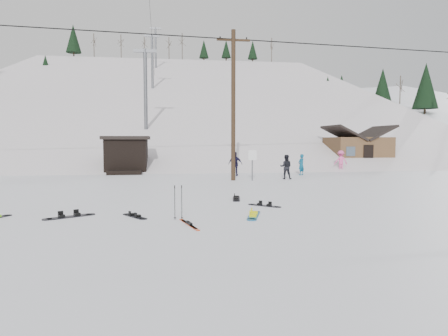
{
  "coord_description": "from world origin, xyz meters",
  "views": [
    {
      "loc": [
        -1.97,
        -9.89,
        2.44
      ],
      "look_at": [
        0.14,
        4.88,
        1.4
      ],
      "focal_mm": 32.0,
      "sensor_mm": 36.0,
      "label": 1
    }
  ],
  "objects": [
    {
      "name": "ground",
      "position": [
        0.0,
        0.0,
        0.0
      ],
      "size": [
        200.0,
        200.0,
        0.0
      ],
      "primitive_type": "plane",
      "color": "white",
      "rests_on": "ground"
    },
    {
      "name": "treeline_right",
      "position": [
        36.0,
        42.0,
        0.0
      ],
      "size": [
        20.0,
        60.0,
        10.0
      ],
      "primitive_type": null,
      "color": "black",
      "rests_on": "ground"
    },
    {
      "name": "cabin",
      "position": [
        15.0,
        24.0,
        1.48
      ],
      "size": [
        5.39,
        4.4,
        3.77
      ],
      "color": "brown",
      "rests_on": "ground"
    },
    {
      "name": "skier_navy",
      "position": [
        2.65,
        17.02,
        0.82
      ],
      "size": [
        1.04,
        0.76,
        1.65
      ],
      "primitive_type": "imported",
      "rotation": [
        0.0,
        0.0,
        2.72
      ],
      "color": "#1A1639",
      "rests_on": "ground"
    },
    {
      "name": "trail_sign",
      "position": [
        3.1,
        13.58,
        1.27
      ],
      "size": [
        0.5,
        0.09,
        1.85
      ],
      "color": "#595B60",
      "rests_on": "ground"
    },
    {
      "name": "hero_skis",
      "position": [
        -1.37,
        1.51,
        0.03
      ],
      "size": [
        0.52,
        1.66,
        0.09
      ],
      "rotation": [
        0.0,
        0.0,
        0.25
      ],
      "color": "#B23512",
      "rests_on": "ground"
    },
    {
      "name": "board_scatter_d",
      "position": [
        1.59,
        4.44,
        0.02
      ],
      "size": [
        1.08,
        0.99,
        0.1
      ],
      "rotation": [
        0.0,
        0.0,
        -0.73
      ],
      "color": "black",
      "rests_on": "ground"
    },
    {
      "name": "board_scatter_f",
      "position": [
        0.86,
        6.31,
        0.03
      ],
      "size": [
        0.5,
        1.52,
        0.11
      ],
      "rotation": [
        0.0,
        0.0,
        1.4
      ],
      "color": "black",
      "rests_on": "ground"
    },
    {
      "name": "utility_pole",
      "position": [
        2.0,
        14.0,
        4.68
      ],
      "size": [
        2.0,
        0.26,
        9.0
      ],
      "color": "#3A2819",
      "rests_on": "ground"
    },
    {
      "name": "lift_hut",
      "position": [
        -5.0,
        20.94,
        1.36
      ],
      "size": [
        3.4,
        4.1,
        2.75
      ],
      "color": "black",
      "rests_on": "ground"
    },
    {
      "name": "board_scatter_b",
      "position": [
        -3.02,
        2.97,
        0.02
      ],
      "size": [
        0.83,
        1.11,
        0.09
      ],
      "rotation": [
        0.0,
        0.0,
        2.17
      ],
      "color": "black",
      "rests_on": "ground"
    },
    {
      "name": "ski_poles",
      "position": [
        -1.65,
        2.38,
        0.54
      ],
      "size": [
        0.29,
        0.08,
        1.06
      ],
      "color": "black",
      "rests_on": "ground"
    },
    {
      "name": "board_scatter_a",
      "position": [
        -5.07,
        3.2,
        0.03
      ],
      "size": [
        1.47,
        0.98,
        0.12
      ],
      "rotation": [
        0.0,
        0.0,
        0.52
      ],
      "color": "black",
      "rests_on": "ground"
    },
    {
      "name": "skier_teal",
      "position": [
        7.31,
        16.91,
        0.73
      ],
      "size": [
        0.64,
        0.6,
        1.47
      ],
      "primitive_type": "imported",
      "rotation": [
        0.0,
        0.0,
        3.76
      ],
      "color": "#0B4F71",
      "rests_on": "ground"
    },
    {
      "name": "lift_tower_mid",
      "position": [
        -4.0,
        50.0,
        14.36
      ],
      "size": [
        2.2,
        0.36,
        8.0
      ],
      "color": "#595B60",
      "rests_on": "ski_slope"
    },
    {
      "name": "lift_tower_far",
      "position": [
        -4.0,
        70.0,
        20.86
      ],
      "size": [
        2.2,
        0.36,
        8.0
      ],
      "color": "#595B60",
      "rests_on": "ski_slope"
    },
    {
      "name": "lift_tower_near",
      "position": [
        -4.0,
        30.0,
        7.86
      ],
      "size": [
        2.2,
        0.36,
        8.0
      ],
      "color": "#595B60",
      "rests_on": "ski_slope"
    },
    {
      "name": "hero_snowboard",
      "position": [
        0.77,
        2.56,
        0.03
      ],
      "size": [
        0.72,
        1.58,
        0.12
      ],
      "rotation": [
        0.0,
        0.0,
        1.26
      ],
      "color": "#18659E",
      "rests_on": "ground"
    },
    {
      "name": "skier_pink",
      "position": [
        11.51,
        19.73,
        0.82
      ],
      "size": [
        1.07,
        0.63,
        1.64
      ],
      "primitive_type": "imported",
      "rotation": [
        0.0,
        0.0,
        3.12
      ],
      "color": "#F1559E",
      "rests_on": "ground"
    },
    {
      "name": "ridge_right",
      "position": [
        38.0,
        50.0,
        -11.0
      ],
      "size": [
        45.66,
        93.98,
        54.59
      ],
      "primitive_type": "cube",
      "rotation": [
        0.21,
        -0.05,
        -0.12
      ],
      "color": "white",
      "rests_on": "ground"
    },
    {
      "name": "skier_dark",
      "position": [
        5.4,
        14.27,
        0.77
      ],
      "size": [
        0.9,
        0.8,
        1.53
      ],
      "primitive_type": "imported",
      "rotation": [
        0.0,
        0.0,
        2.8
      ],
      "color": "black",
      "rests_on": "ground"
    },
    {
      "name": "ski_slope",
      "position": [
        0.0,
        55.0,
        -12.0
      ],
      "size": [
        60.0,
        85.24,
        65.97
      ],
      "primitive_type": "cube",
      "rotation": [
        0.31,
        0.0,
        0.0
      ],
      "color": "white",
      "rests_on": "ground"
    },
    {
      "name": "treeline_crest",
      "position": [
        0.0,
        86.0,
        0.0
      ],
      "size": [
        50.0,
        6.0,
        10.0
      ],
      "primitive_type": null,
      "color": "black",
      "rests_on": "ski_slope"
    }
  ]
}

